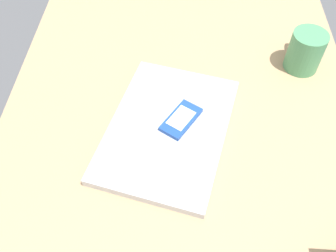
{
  "coord_description": "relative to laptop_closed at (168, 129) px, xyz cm",
  "views": [
    {
      "loc": [
        -49.83,
        0.53,
        66.64
      ],
      "look_at": [
        -2.53,
        2.69,
        5.0
      ],
      "focal_mm": 39.42,
      "sensor_mm": 36.0,
      "label": 1
    }
  ],
  "objects": [
    {
      "name": "desk_surface",
      "position": [
        2.53,
        -2.69,
        -2.43
      ],
      "size": [
        120.0,
        80.0,
        3.0
      ],
      "primitive_type": "cube",
      "color": "tan",
      "rests_on": "ground"
    },
    {
      "name": "laptop_closed",
      "position": [
        0.0,
        0.0,
        0.0
      ],
      "size": [
        39.4,
        31.86,
        1.86
      ],
      "primitive_type": "cube",
      "rotation": [
        0.0,
        0.0,
        -0.25
      ],
      "color": "#B7BABC",
      "rests_on": "desk_surface"
    },
    {
      "name": "cell_phone_on_laptop",
      "position": [
        1.6,
        -2.89,
        1.46
      ],
      "size": [
        10.85,
        9.36,
        1.13
      ],
      "color": "#1E479E",
      "rests_on": "laptop_closed"
    },
    {
      "name": "coffee_mug",
      "position": [
        21.95,
        -31.8,
        3.99
      ],
      "size": [
        11.86,
        8.25,
        9.83
      ],
      "color": "#4C9360",
      "rests_on": "desk_surface"
    }
  ]
}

